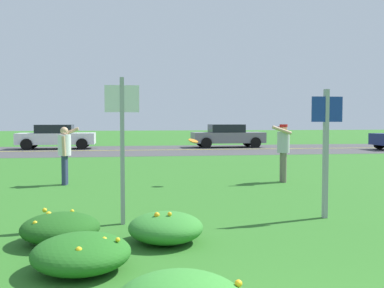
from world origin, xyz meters
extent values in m
plane|color=#2D6B23|center=(0.00, 11.94, 0.00)|extent=(120.00, 120.00, 0.00)
cube|color=#424244|center=(0.00, 23.88, 0.00)|extent=(120.00, 8.86, 0.01)
cube|color=yellow|center=(0.00, 23.88, 0.01)|extent=(120.00, 0.16, 0.00)
ellipsoid|color=#23661E|center=(-1.60, 3.35, 0.21)|extent=(1.13, 1.19, 0.42)
sphere|color=yellow|center=(-1.44, 3.50, 0.34)|extent=(0.07, 0.07, 0.07)
sphere|color=yellow|center=(-1.59, 2.97, 0.35)|extent=(0.07, 0.07, 0.07)
sphere|color=yellow|center=(-1.73, 3.66, 0.34)|extent=(0.08, 0.08, 0.08)
sphere|color=yellow|center=(-1.19, 3.24, 0.38)|extent=(0.05, 0.05, 0.05)
sphere|color=yellow|center=(-1.34, 3.29, 0.37)|extent=(0.06, 0.06, 0.06)
sphere|color=gold|center=(-0.93, 1.91, 0.32)|extent=(0.06, 0.06, 0.06)
sphere|color=gold|center=(-0.22, 1.58, 0.43)|extent=(0.06, 0.06, 0.06)
ellipsoid|color=#1E5619|center=(-2.00, 4.62, 0.21)|extent=(1.10, 1.12, 0.42)
sphere|color=yellow|center=(-1.83, 4.56, 0.31)|extent=(0.05, 0.05, 0.05)
sphere|color=yellow|center=(-1.97, 4.81, 0.25)|extent=(0.07, 0.07, 0.07)
sphere|color=yellow|center=(-2.29, 4.36, 0.35)|extent=(0.06, 0.06, 0.06)
sphere|color=yellow|center=(-1.87, 4.98, 0.37)|extent=(0.06, 0.06, 0.06)
sphere|color=yellow|center=(-2.27, 5.00, 0.40)|extent=(0.07, 0.07, 0.07)
sphere|color=yellow|center=(-2.17, 4.72, 0.39)|extent=(0.09, 0.09, 0.09)
ellipsoid|color=#337F2D|center=(-0.53, 4.41, 0.21)|extent=(1.06, 1.12, 0.42)
sphere|color=gold|center=(-0.53, 4.10, 0.25)|extent=(0.06, 0.06, 0.06)
sphere|color=gold|center=(-0.67, 4.28, 0.42)|extent=(0.08, 0.08, 0.08)
sphere|color=gold|center=(-0.42, 4.25, 0.24)|extent=(0.08, 0.08, 0.08)
sphere|color=gold|center=(-0.08, 4.35, 0.25)|extent=(0.06, 0.06, 0.06)
sphere|color=gold|center=(-0.38, 4.28, 0.30)|extent=(0.07, 0.07, 0.07)
sphere|color=gold|center=(-0.49, 4.25, 0.44)|extent=(0.06, 0.06, 0.06)
cube|color=#93969B|center=(-1.13, 5.64, 1.21)|extent=(0.07, 0.10, 2.43)
cube|color=silver|center=(-1.13, 5.61, 2.08)|extent=(0.56, 0.03, 0.44)
cube|color=#93969B|center=(2.41, 5.58, 1.13)|extent=(0.07, 0.10, 2.27)
cube|color=navy|center=(2.41, 5.55, 1.92)|extent=(0.56, 0.03, 0.44)
cylinder|color=silver|center=(-2.65, 10.46, 1.06)|extent=(0.34, 0.34, 0.56)
sphere|color=tan|center=(-2.65, 10.46, 1.44)|extent=(0.21, 0.21, 0.21)
cylinder|color=navy|center=(-2.65, 10.55, 0.39)|extent=(0.14, 0.14, 0.78)
cylinder|color=navy|center=(-2.66, 10.38, 0.39)|extent=(0.14, 0.14, 0.78)
cylinder|color=tan|center=(-2.54, 10.65, 1.40)|extent=(0.52, 0.12, 0.28)
cylinder|color=tan|center=(-2.65, 10.26, 1.04)|extent=(0.12, 0.10, 0.53)
cylinder|color=#B2B2B7|center=(3.29, 10.07, 1.11)|extent=(0.34, 0.34, 0.58)
sphere|color=tan|center=(3.29, 10.07, 1.50)|extent=(0.21, 0.21, 0.21)
cylinder|color=#726B5B|center=(3.29, 9.98, 0.41)|extent=(0.14, 0.14, 0.82)
cylinder|color=#726B5B|center=(3.30, 10.15, 0.41)|extent=(0.14, 0.14, 0.82)
cylinder|color=tan|center=(3.18, 9.88, 1.45)|extent=(0.55, 0.13, 0.26)
cylinder|color=tan|center=(3.29, 10.26, 1.10)|extent=(0.12, 0.10, 0.55)
cylinder|color=red|center=(3.29, 10.07, 1.57)|extent=(0.22, 0.22, 0.07)
cylinder|color=red|center=(3.20, 10.07, 1.54)|extent=(0.15, 0.15, 0.02)
cylinder|color=orange|center=(0.74, 9.97, 1.18)|extent=(0.28, 0.26, 0.15)
torus|color=orange|center=(0.74, 9.97, 1.17)|extent=(0.28, 0.26, 0.15)
cube|color=silver|center=(-5.02, 25.87, 0.62)|extent=(4.50, 1.82, 0.66)
cube|color=black|center=(-5.12, 25.87, 1.19)|extent=(2.10, 1.64, 0.52)
cylinder|color=black|center=(-3.47, 26.76, 0.33)|extent=(0.66, 0.22, 0.66)
cylinder|color=black|center=(-3.47, 24.98, 0.33)|extent=(0.66, 0.22, 0.66)
cylinder|color=black|center=(-6.57, 26.76, 0.33)|extent=(0.66, 0.22, 0.66)
cylinder|color=black|center=(-6.57, 24.98, 0.33)|extent=(0.66, 0.22, 0.66)
cube|color=slate|center=(5.48, 25.87, 0.62)|extent=(4.50, 1.82, 0.66)
cube|color=black|center=(5.38, 25.87, 1.19)|extent=(2.10, 1.64, 0.52)
cylinder|color=black|center=(7.03, 26.76, 0.33)|extent=(0.66, 0.22, 0.66)
cylinder|color=black|center=(7.03, 24.98, 0.33)|extent=(0.66, 0.22, 0.66)
cylinder|color=black|center=(3.93, 26.76, 0.33)|extent=(0.66, 0.22, 0.66)
cylinder|color=black|center=(3.93, 24.98, 0.33)|extent=(0.66, 0.22, 0.66)
cylinder|color=black|center=(13.98, 22.78, 0.33)|extent=(0.66, 0.22, 0.66)
camera|label=1|loc=(-1.13, -1.84, 1.73)|focal=42.02mm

